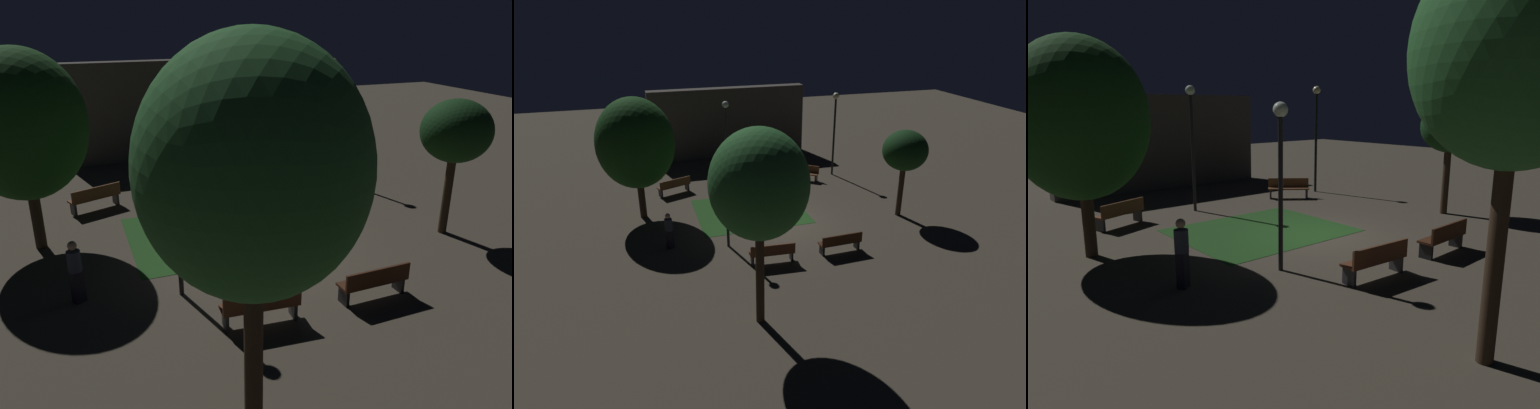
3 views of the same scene
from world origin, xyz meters
The scene contains 14 objects.
ground_plane centered at (0.00, 0.00, 0.00)m, with size 60.00×60.00×0.00m, color #4C4438.
grass_lawn centered at (-1.03, 1.60, 0.01)m, with size 5.29×4.44×0.01m, color #23511E.
bench_front_right centered at (-1.49, -3.55, 0.48)m, with size 1.83×0.61×0.88m.
bench_back_row centered at (1.48, -3.55, 0.48)m, with size 1.81×0.54×0.88m.
bench_near_trees centered at (3.16, 5.09, 0.48)m, with size 1.72×1.48×0.88m.
bench_path_side centered at (-4.35, 5.09, 0.48)m, with size 1.85×1.11×0.88m.
tree_back_right centered at (5.81, -0.95, 3.24)m, with size 2.10×2.10×4.23m.
tree_tall_center centered at (-2.96, -6.95, 4.74)m, with size 2.95×2.95×6.44m.
tree_right_canopy centered at (-6.14, 2.50, 3.68)m, with size 3.55×3.55×5.80m.
lamp_post_plaza_east centered at (-2.85, -1.65, 2.84)m, with size 0.36×0.36×4.13m.
lamp_post_near_wall centered at (-1.26, 5.56, 3.23)m, with size 0.36×0.36×4.78m.
lamp_post_path_center centered at (5.16, 5.46, 3.31)m, with size 0.36×0.36×4.92m.
pedestrian centered at (-5.24, -1.08, 0.85)m, with size 0.34×0.33×1.61m.
building_wall_backdrop centered at (0.03, 11.12, 2.28)m, with size 10.30×0.80×4.57m, color #4C4742.
Camera 2 is at (-6.33, -18.86, 9.50)m, focal length 32.45 mm.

